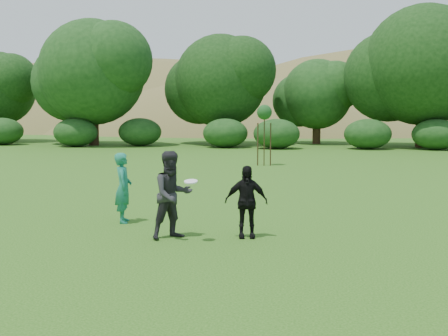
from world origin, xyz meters
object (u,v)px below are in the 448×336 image
Objects in this scene: player_teal at (123,188)px; sapling at (264,114)px; player_grey at (172,195)px; player_black at (246,202)px.

sapling is at bearing -25.45° from player_teal.
player_grey is 0.64× the size of sapling.
player_black is (1.51, 0.28, -0.15)m from player_grey.
player_teal is at bearing 98.21° from player_grey.
sapling is at bearing 84.43° from player_black.
player_teal is 0.58× the size of sapling.
player_teal is at bearing -99.81° from sapling.
player_grey is at bearing -177.66° from player_black.
player_teal is 3.25m from player_black.
sapling reaches higher than player_teal.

